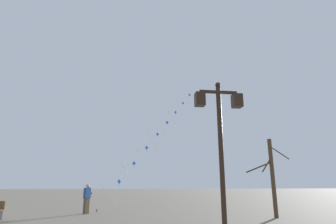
% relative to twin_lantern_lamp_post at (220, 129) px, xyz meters
% --- Properties ---
extents(ground_plane, '(160.00, 160.00, 0.00)m').
position_rel_twin_lantern_lamp_post_xyz_m(ground_plane, '(-2.53, 13.83, -3.24)').
color(ground_plane, '#756B5B').
extents(twin_lantern_lamp_post, '(1.42, 0.28, 4.67)m').
position_rel_twin_lantern_lamp_post_xyz_m(twin_lantern_lamp_post, '(0.00, 0.00, 0.00)').
color(twin_lantern_lamp_post, black).
rests_on(twin_lantern_lamp_post, ground_plane).
extents(kite_train, '(8.52, 10.32, 11.61)m').
position_rel_twin_lantern_lamp_post_xyz_m(kite_train, '(-0.29, 16.36, 2.64)').
color(kite_train, brown).
rests_on(kite_train, ground_plane).
extents(kite_flyer, '(0.50, 0.58, 1.71)m').
position_rel_twin_lantern_lamp_post_xyz_m(kite_flyer, '(-5.04, 10.18, -2.34)').
color(kite_flyer, brown).
rests_on(kite_flyer, ground_plane).
extents(bare_tree, '(2.34, 0.83, 4.13)m').
position_rel_twin_lantern_lamp_post_xyz_m(bare_tree, '(5.07, 6.80, -1.12)').
color(bare_tree, '#4C3826').
rests_on(bare_tree, ground_plane).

